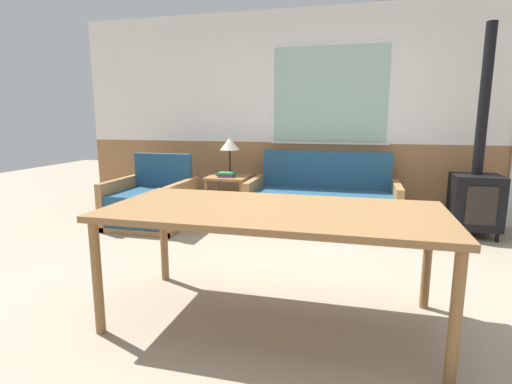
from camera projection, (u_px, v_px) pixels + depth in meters
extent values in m
plane|color=gray|center=(305.00, 296.00, 2.98)|extent=(16.00, 16.00, 0.00)
cube|color=#996B42|center=(332.00, 179.00, 5.39)|extent=(7.20, 0.06, 0.98)
cube|color=white|center=(335.00, 76.00, 5.14)|extent=(7.20, 0.06, 1.72)
cube|color=white|center=(330.00, 94.00, 5.16)|extent=(1.54, 0.01, 1.29)
cube|color=#99BCA8|center=(330.00, 94.00, 5.16)|extent=(1.46, 0.02, 1.21)
cube|color=#9E7042|center=(322.00, 224.00, 4.89)|extent=(1.78, 0.83, 0.06)
cube|color=navy|center=(322.00, 208.00, 4.84)|extent=(1.62, 0.75, 0.36)
cube|color=navy|center=(326.00, 170.00, 5.13)|extent=(1.62, 0.10, 0.47)
cube|color=#9E7042|center=(255.00, 200.00, 5.06)|extent=(0.08, 0.83, 0.56)
cube|color=#9E7042|center=(396.00, 208.00, 4.64)|extent=(0.08, 0.83, 0.56)
cube|color=#9E7042|center=(151.00, 224.00, 4.91)|extent=(0.93, 0.84, 0.06)
cube|color=navy|center=(150.00, 207.00, 4.85)|extent=(0.77, 0.76, 0.37)
cube|color=navy|center=(163.00, 170.00, 5.15)|extent=(0.77, 0.10, 0.43)
cube|color=#9E7042|center=(120.00, 202.00, 4.97)|extent=(0.08, 0.84, 0.57)
cube|color=#9E7042|center=(182.00, 205.00, 4.76)|extent=(0.08, 0.84, 0.57)
cube|color=#9E7042|center=(229.00, 177.00, 5.12)|extent=(0.52, 0.52, 0.03)
cylinder|color=#9E7042|center=(206.00, 202.00, 5.01)|extent=(0.04, 0.04, 0.55)
cylinder|color=#9E7042|center=(241.00, 204.00, 4.90)|extent=(0.04, 0.04, 0.55)
cylinder|color=#9E7042|center=(218.00, 195.00, 5.45)|extent=(0.04, 0.04, 0.55)
cylinder|color=#9E7042|center=(251.00, 197.00, 5.34)|extent=(0.04, 0.04, 0.55)
cylinder|color=black|center=(230.00, 174.00, 5.20)|extent=(0.13, 0.13, 0.02)
cylinder|color=black|center=(230.00, 162.00, 5.17)|extent=(0.02, 0.02, 0.31)
cone|color=beige|center=(230.00, 144.00, 5.13)|extent=(0.25, 0.25, 0.16)
cube|color=#994C84|center=(226.00, 176.00, 5.04)|extent=(0.19, 0.14, 0.02)
cube|color=#234799|center=(225.00, 175.00, 5.02)|extent=(0.22, 0.12, 0.02)
cube|color=#2D7F3D|center=(226.00, 173.00, 5.03)|extent=(0.20, 0.17, 0.02)
cube|color=olive|center=(273.00, 211.00, 2.51)|extent=(2.11, 0.98, 0.04)
cylinder|color=olive|center=(97.00, 278.00, 2.42)|extent=(0.06, 0.06, 0.71)
cylinder|color=olive|center=(455.00, 319.00, 1.93)|extent=(0.06, 0.06, 0.71)
cylinder|color=olive|center=(164.00, 238.00, 3.24)|extent=(0.06, 0.06, 0.71)
cylinder|color=olive|center=(427.00, 259.00, 2.75)|extent=(0.06, 0.06, 0.71)
cylinder|color=black|center=(456.00, 235.00, 4.38)|extent=(0.04, 0.04, 0.10)
cylinder|color=black|center=(497.00, 237.00, 4.28)|extent=(0.04, 0.04, 0.10)
cylinder|color=black|center=(449.00, 226.00, 4.73)|extent=(0.04, 0.04, 0.10)
cylinder|color=black|center=(487.00, 228.00, 4.63)|extent=(0.04, 0.04, 0.10)
cube|color=black|center=(475.00, 201.00, 4.44)|extent=(0.50, 0.46, 0.59)
cube|color=black|center=(481.00, 206.00, 4.21)|extent=(0.30, 0.01, 0.42)
cylinder|color=black|center=(484.00, 100.00, 4.28)|extent=(0.11, 0.11, 1.61)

